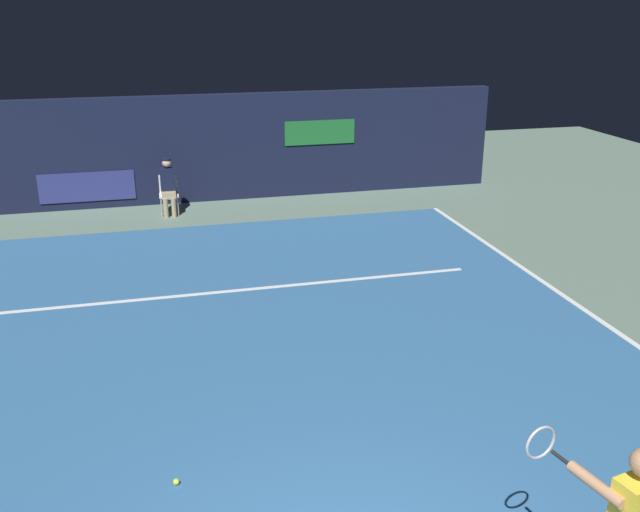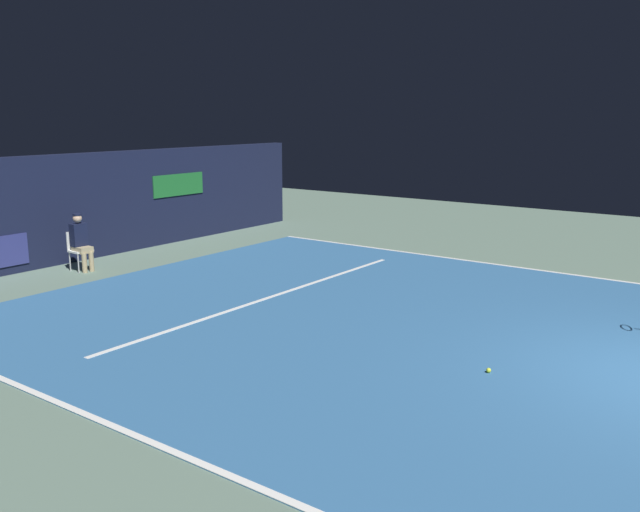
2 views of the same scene
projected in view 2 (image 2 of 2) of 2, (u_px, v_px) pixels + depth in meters
name	position (u px, v px, depth m)	size (l,w,h in m)	color
ground_plane	(362.00, 316.00, 12.04)	(31.29, 31.29, 0.00)	slate
court_surface	(362.00, 315.00, 12.04)	(10.86, 12.04, 0.01)	#336699
line_sideline_left	(483.00, 263.00, 16.29)	(0.10, 12.04, 0.01)	white
line_sideline_right	(110.00, 425.00, 7.79)	(0.10, 12.04, 0.01)	white
line_service	(272.00, 297.00, 13.26)	(8.47, 0.10, 0.01)	white
back_wall	(81.00, 207.00, 16.52)	(15.21, 0.33, 2.60)	#141933
line_judge_on_chair	(80.00, 241.00, 15.38)	(0.45, 0.54, 1.32)	white
tennis_ball	(489.00, 370.00, 9.36)	(0.07, 0.07, 0.07)	#CCE033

